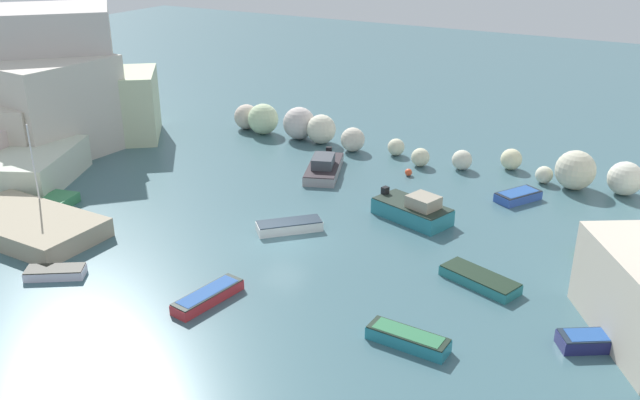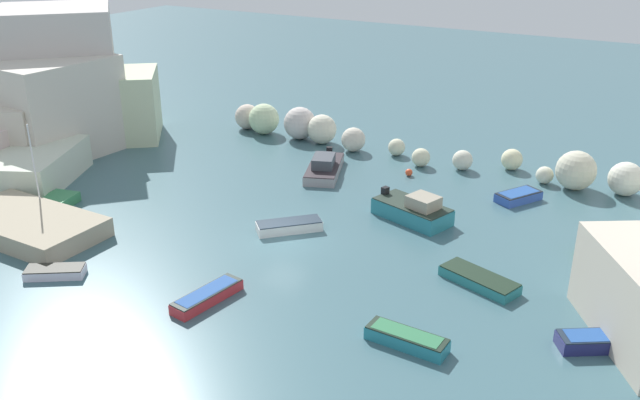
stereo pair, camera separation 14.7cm
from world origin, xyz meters
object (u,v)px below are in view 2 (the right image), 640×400
Objects in this scene: moored_boat_3 at (55,272)px; moored_boat_8 at (207,296)px; moored_boat_0 at (42,210)px; moored_boat_10 at (604,341)px; moored_boat_1 at (518,196)px; moored_boat_5 at (289,226)px; stone_dock at (27,225)px; moored_boat_7 at (617,255)px; moored_boat_2 at (479,280)px; moored_boat_4 at (413,210)px; channel_buoy at (409,172)px; moored_boat_9 at (407,339)px; moored_boat_6 at (324,167)px.

moored_boat_8 is (8.53, 1.98, 0.05)m from moored_boat_3.
moored_boat_10 is at bearing 81.73° from moored_boat_0.
moored_boat_1 is 0.92× the size of moored_boat_5.
stone_dock is at bearing 155.85° from moored_boat_10.
stone_dock is 33.93m from moored_boat_7.
moored_boat_2 is (26.67, 5.24, -0.06)m from moored_boat_0.
moored_boat_4 is 1.44× the size of moored_boat_5.
moored_boat_9 is (8.19, -19.60, 0.09)m from channel_buoy.
moored_boat_8 is (3.79, -18.37, -0.20)m from moored_boat_6.
moored_boat_7 is 22.38m from moored_boat_8.
moored_boat_6 reaches higher than moored_boat_1.
moored_boat_6 is (10.31, 17.59, -0.06)m from stone_dock.
moored_boat_10 reaches higher than moored_boat_3.
moored_boat_10 is at bearing -3.81° from moored_boat_2.
moored_boat_5 is 18.59m from moored_boat_7.
moored_boat_10 reaches higher than moored_boat_9.
channel_buoy is 8.16m from moored_boat_1.
moored_boat_5 is at bearing -3.77° from moored_boat_6.
moored_boat_3 is at bearing -9.89° from moored_boat_1.
moored_boat_2 is at bearing -45.02° from moored_boat_8.
moored_boat_6 is at bearing 59.62° from stone_dock.
moored_boat_10 is at bearing 38.00° from moored_boat_6.
moored_boat_0 reaches higher than moored_boat_6.
moored_boat_4 is at bearing -66.32° from moored_boat_9.
moored_boat_8 is at bearing -124.81° from moored_boat_2.
moored_boat_0 is 1.60× the size of moored_boat_9.
stone_dock is 24.08m from moored_boat_9.
moored_boat_0 is at bearing 151.66° from moored_boat_10.
moored_boat_4 is 9.83m from moored_boat_6.
moored_boat_10 is (15.77, -15.44, 0.09)m from channel_buoy.
moored_boat_6 is 21.81m from moored_boat_9.
moored_boat_5 is 0.60× the size of moored_boat_6.
moored_boat_3 is 0.51× the size of moored_boat_6.
moored_boat_8 is (-5.03, -14.04, -0.35)m from moored_boat_4.
stone_dock is 20.39m from moored_boat_6.
stone_dock is 2.26× the size of moored_boat_8.
moored_boat_10 is (21.33, -12.76, -0.16)m from moored_boat_6.
channel_buoy is 25.23m from moored_boat_3.
moored_boat_9 reaches higher than moored_boat_5.
moored_boat_10 is at bearing -44.39° from channel_buoy.
moored_boat_2 is 6.98m from moored_boat_10.
moored_boat_9 is at bearing 18.00° from moored_boat_6.
moored_boat_5 is at bearing 13.58° from moored_boat_8.
stone_dock reaches higher than moored_boat_9.
channel_buoy is 0.14× the size of moored_boat_5.
moored_boat_3 is 8.76m from moored_boat_8.
moored_boat_9 is at bearing 73.75° from moored_boat_0.
moored_boat_1 is at bearing -4.87° from channel_buoy.
moored_boat_2 is 1.08× the size of moored_boat_8.
moored_boat_7 is 1.12× the size of moored_boat_9.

